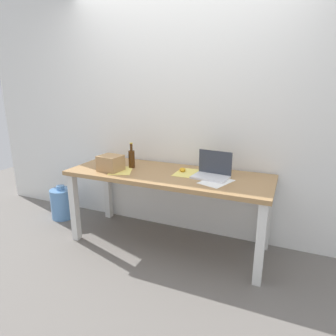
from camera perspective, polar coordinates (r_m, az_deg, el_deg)
The scene contains 11 objects.
ground_plane at distance 3.13m, azimuth -0.00°, elevation -14.40°, with size 8.00×8.00×0.00m, color slate.
back_wall at distance 3.10m, azimuth 3.11°, elevation 10.73°, with size 5.20×0.08×2.60m, color white.
desk at distance 2.85m, azimuth -0.00°, elevation -2.82°, with size 1.97×0.72×0.76m.
laptop_right at distance 2.71m, azimuth 8.55°, elevation -0.72°, with size 0.34×0.25×0.24m.
beer_bottle at distance 3.01m, azimuth -7.09°, elevation 1.90°, with size 0.06×0.06×0.26m.
computer_mouse at distance 2.88m, azimuth 2.83°, elevation -0.33°, with size 0.06×0.10×0.03m, color gold.
cardboard_box at distance 2.94m, azimuth -11.10°, elevation 0.94°, with size 0.21×0.19×0.15m, color tan.
paper_sheet_front_right at distance 2.60m, azimuth 9.37°, elevation -2.65°, with size 0.21×0.30×0.00m, color white.
paper_sheet_near_back at distance 2.83m, azimuth 3.71°, elevation -0.93°, with size 0.21×0.30×0.00m, color #F4E06B.
paper_sheet_front_left at distance 2.93m, azimuth -9.16°, elevation -0.50°, with size 0.21×0.30×0.00m, color #F4E06B.
water_cooler_jug at distance 3.82m, azimuth -19.90°, elevation -6.48°, with size 0.27×0.27×0.41m.
Camera 1 is at (1.07, -2.48, 1.58)m, focal length 31.34 mm.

